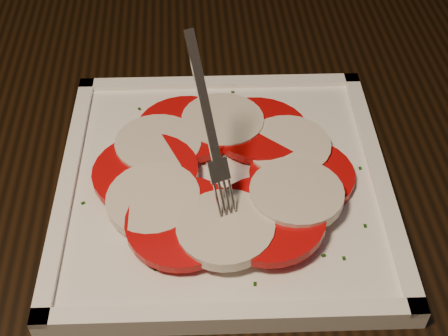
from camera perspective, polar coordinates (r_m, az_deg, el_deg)
name	(u,v)px	position (r m, az deg, el deg)	size (l,w,h in m)	color
table	(167,198)	(0.72, -5.26, -2.73)	(1.29, 0.94, 0.75)	black
plate	(224,185)	(0.58, 0.00, -1.56)	(0.30, 0.30, 0.01)	white
caprese_salad	(224,171)	(0.57, 0.00, -0.28)	(0.26, 0.25, 0.03)	red
fork	(204,117)	(0.50, -1.83, 4.66)	(0.03, 0.08, 0.14)	white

